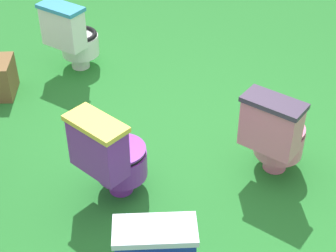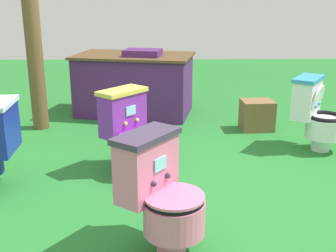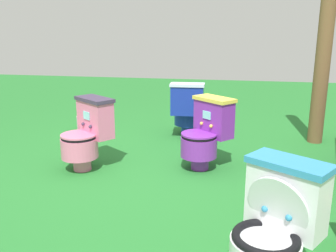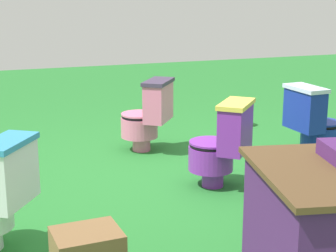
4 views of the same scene
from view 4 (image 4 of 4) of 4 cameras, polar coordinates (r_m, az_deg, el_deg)
ground at (r=4.77m, az=1.10°, el=-5.42°), size 14.00×14.00×0.00m
toilet_blue at (r=5.29m, az=14.86°, el=0.28°), size 0.51×0.44×0.73m
toilet_pink at (r=5.45m, az=-2.11°, el=1.14°), size 0.63×0.62×0.73m
toilet_purple at (r=4.47m, az=5.59°, el=-1.86°), size 0.63×0.63×0.73m
lemon_bucket at (r=6.54m, az=7.38°, el=1.00°), size 0.22×0.22×0.28m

